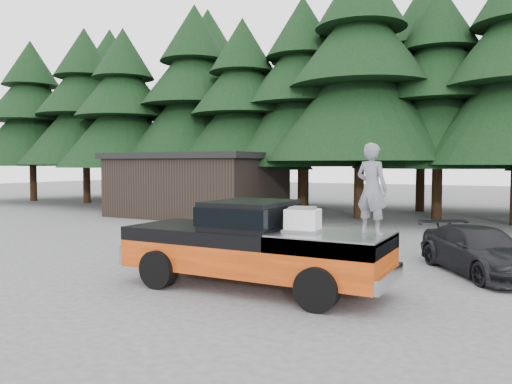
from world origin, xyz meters
The scene contains 8 objects.
ground centered at (0.00, 0.00, 0.00)m, with size 120.00×120.00×0.00m, color #464648.
pickup_truck centered at (1.10, -0.45, 0.67)m, with size 6.00×2.04×1.33m, color #DF4C10, non-canonical shape.
truck_cab centered at (1.00, -0.45, 1.62)m, with size 1.66×1.90×0.59m, color black.
air_compressor centered at (2.29, -0.55, 1.55)m, with size 0.66×0.54×0.45m, color silver.
man_on_bed centered at (3.63, -0.26, 2.23)m, with size 0.66×0.43×1.80m, color slate.
parked_car centered at (5.33, 3.48, 0.59)m, with size 1.64×4.05×1.17m, color black.
utility_building centered at (-9.00, 12.00, 1.67)m, with size 8.40×6.40×3.30m.
treeline centered at (0.42, 17.20, 7.72)m, with size 60.15×16.05×17.50m.
Camera 1 is at (6.23, -9.92, 2.71)m, focal length 35.00 mm.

